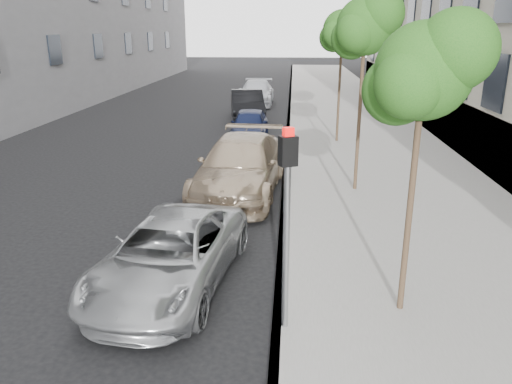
# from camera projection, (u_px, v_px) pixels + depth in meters

# --- Properties ---
(ground) EXTENTS (160.00, 160.00, 0.00)m
(ground) POSITION_uv_depth(u_px,v_px,m) (192.00, 363.00, 7.12)
(ground) COLOR black
(ground) RESTS_ON ground
(sidewalk) EXTENTS (6.40, 72.00, 0.14)m
(sidewalk) POSITION_uv_depth(u_px,v_px,m) (342.00, 108.00, 29.54)
(sidewalk) COLOR gray
(sidewalk) RESTS_ON ground
(curb) EXTENTS (0.15, 72.00, 0.14)m
(curb) POSITION_uv_depth(u_px,v_px,m) (290.00, 107.00, 29.76)
(curb) COLOR #9E9B93
(curb) RESTS_ON ground
(tree_near) EXTENTS (1.74, 1.54, 4.69)m
(tree_near) POSITION_uv_depth(u_px,v_px,m) (426.00, 71.00, 7.08)
(tree_near) COLOR #38281C
(tree_near) RESTS_ON sidewalk
(tree_mid) EXTENTS (1.82, 1.62, 5.37)m
(tree_mid) POSITION_uv_depth(u_px,v_px,m) (366.00, 26.00, 13.04)
(tree_mid) COLOR #38281C
(tree_mid) RESTS_ON sidewalk
(tree_far) EXTENTS (1.82, 1.62, 5.27)m
(tree_far) POSITION_uv_depth(u_px,v_px,m) (343.00, 29.00, 19.23)
(tree_far) COLOR #38281C
(tree_far) RESTS_ON sidewalk
(signal_pole) EXTENTS (0.29, 0.26, 3.12)m
(signal_pole) POSITION_uv_depth(u_px,v_px,m) (287.00, 208.00, 7.16)
(signal_pole) COLOR #939699
(signal_pole) RESTS_ON sidewalk
(minivan) EXTENTS (2.63, 4.73, 1.25)m
(minivan) POSITION_uv_depth(u_px,v_px,m) (170.00, 255.00, 9.08)
(minivan) COLOR #A1A3A5
(minivan) RESTS_ON ground
(suv) EXTENTS (2.65, 5.63, 1.59)m
(suv) POSITION_uv_depth(u_px,v_px,m) (240.00, 166.00, 14.27)
(suv) COLOR tan
(suv) RESTS_ON ground
(sedan_blue) EXTENTS (1.59, 3.82, 1.29)m
(sedan_blue) POSITION_uv_depth(u_px,v_px,m) (250.00, 124.00, 21.33)
(sedan_blue) COLOR #101737
(sedan_blue) RESTS_ON ground
(sedan_black) EXTENTS (2.26, 4.79, 1.52)m
(sedan_black) POSITION_uv_depth(u_px,v_px,m) (247.00, 105.00, 25.88)
(sedan_black) COLOR black
(sedan_black) RESTS_ON ground
(sedan_rear) EXTENTS (2.08, 5.08, 1.47)m
(sedan_rear) POSITION_uv_depth(u_px,v_px,m) (256.00, 93.00, 31.04)
(sedan_rear) COLOR #B1B3BA
(sedan_rear) RESTS_ON ground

